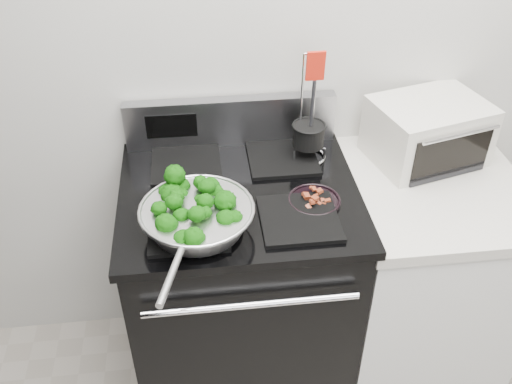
{
  "coord_description": "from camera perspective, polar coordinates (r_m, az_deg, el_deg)",
  "views": [
    {
      "loc": [
        -0.42,
        -0.08,
        2.08
      ],
      "look_at": [
        -0.25,
        1.36,
        0.98
      ],
      "focal_mm": 40.0,
      "sensor_mm": 36.0,
      "label": 1
    }
  ],
  "objects": [
    {
      "name": "back_wall",
      "position": [
        2.02,
        5.97,
        15.72
      ],
      "size": [
        4.0,
        0.02,
        2.7
      ],
      "primitive_type": "cube",
      "color": "beige",
      "rests_on": "ground"
    },
    {
      "name": "gas_range",
      "position": [
        2.19,
        -1.49,
        -9.56
      ],
      "size": [
        0.79,
        0.69,
        1.13
      ],
      "color": "black",
      "rests_on": "floor"
    },
    {
      "name": "counter",
      "position": [
        2.35,
        15.61,
        -8.28
      ],
      "size": [
        0.62,
        0.68,
        0.92
      ],
      "color": "white",
      "rests_on": "floor"
    },
    {
      "name": "skillet",
      "position": [
        1.7,
        -5.92,
        -2.48
      ],
      "size": [
        0.35,
        0.54,
        0.07
      ],
      "rotation": [
        0.0,
        0.0,
        -0.28
      ],
      "color": "silver",
      "rests_on": "gas_range"
    },
    {
      "name": "broccoli_pile",
      "position": [
        1.69,
        -5.94,
        -1.92
      ],
      "size": [
        0.27,
        0.27,
        0.09
      ],
      "primitive_type": null,
      "color": "black",
      "rests_on": "skillet"
    },
    {
      "name": "bacon_plate",
      "position": [
        1.83,
        5.86,
        -0.6
      ],
      "size": [
        0.17,
        0.17,
        0.04
      ],
      "rotation": [
        0.0,
        0.0,
        0.15
      ],
      "color": "black",
      "rests_on": "gas_range"
    },
    {
      "name": "utensil_holder",
      "position": [
        2.01,
        5.24,
        5.14
      ],
      "size": [
        0.13,
        0.13,
        0.41
      ],
      "rotation": [
        0.0,
        0.0,
        0.02
      ],
      "color": "silver",
      "rests_on": "gas_range"
    },
    {
      "name": "toaster_oven",
      "position": [
        2.13,
        16.76,
        5.84
      ],
      "size": [
        0.44,
        0.38,
        0.22
      ],
      "rotation": [
        0.0,
        0.0,
        0.26
      ],
      "color": "beige",
      "rests_on": "counter"
    }
  ]
}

